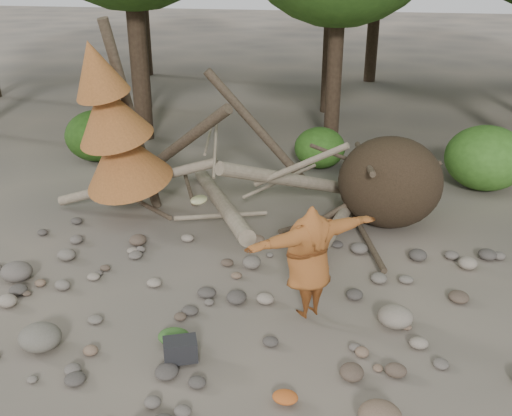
# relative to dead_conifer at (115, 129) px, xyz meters

# --- Properties ---
(ground) EXTENTS (120.00, 120.00, 0.00)m
(ground) POSITION_rel_dead_conifer_xyz_m (3.12, -3.37, -2.11)
(ground) COLOR #514C44
(ground) RESTS_ON ground
(deadfall_pile) EXTENTS (8.55, 5.24, 3.30)m
(deadfall_pile) POSITION_rel_dead_conifer_xyz_m (5.13, 0.87, -1.16)
(deadfall_pile) COLOR #332619
(deadfall_pile) RESTS_ON ground
(dead_conifer) EXTENTS (2.06, 2.16, 4.35)m
(dead_conifer) POSITION_rel_dead_conifer_xyz_m (0.00, 0.00, 0.00)
(dead_conifer) COLOR #4C3F30
(dead_conifer) RESTS_ON ground
(bush_left) EXTENTS (1.80, 1.80, 1.44)m
(bush_left) POSITION_rel_dead_conifer_xyz_m (-2.38, 3.83, -1.39)
(bush_left) COLOR #264F15
(bush_left) RESTS_ON ground
(bush_mid) EXTENTS (1.40, 1.40, 1.12)m
(bush_mid) POSITION_rel_dead_conifer_xyz_m (3.92, 4.43, -1.55)
(bush_mid) COLOR #32641C
(bush_mid) RESTS_ON ground
(bush_right) EXTENTS (2.00, 2.00, 1.60)m
(bush_right) POSITION_rel_dead_conifer_xyz_m (8.12, 3.63, -1.31)
(bush_right) COLOR #3E7624
(bush_right) RESTS_ON ground
(frisbee_thrower) EXTENTS (2.87, 1.98, 2.06)m
(frisbee_thrower) POSITION_rel_dead_conifer_xyz_m (4.40, -2.92, -1.08)
(frisbee_thrower) COLOR brown
(frisbee_thrower) RESTS_ON ground
(backpack) EXTENTS (0.56, 0.48, 0.32)m
(backpack) POSITION_rel_dead_conifer_xyz_m (2.76, -4.40, -1.95)
(backpack) COLOR black
(backpack) RESTS_ON ground
(cloth_green) EXTENTS (0.49, 0.41, 0.18)m
(cloth_green) POSITION_rel_dead_conifer_xyz_m (2.53, -4.02, -2.02)
(cloth_green) COLOR #325A24
(cloth_green) RESTS_ON ground
(cloth_orange) EXTENTS (0.34, 0.28, 0.12)m
(cloth_orange) POSITION_rel_dead_conifer_xyz_m (4.36, -4.94, -2.05)
(cloth_orange) COLOR #B1511E
(cloth_orange) RESTS_ON ground
(boulder_front_left) EXTENTS (0.64, 0.58, 0.39)m
(boulder_front_left) POSITION_rel_dead_conifer_xyz_m (0.60, -4.49, -1.92)
(boulder_front_left) COLOR #666155
(boulder_front_left) RESTS_ON ground
(boulder_front_right) EXTENTS (0.55, 0.49, 0.33)m
(boulder_front_right) POSITION_rel_dead_conifer_xyz_m (5.56, -5.10, -1.95)
(boulder_front_right) COLOR brown
(boulder_front_right) RESTS_ON ground
(boulder_mid_right) EXTENTS (0.56, 0.50, 0.34)m
(boulder_mid_right) POSITION_rel_dead_conifer_xyz_m (5.80, -2.88, -1.94)
(boulder_mid_right) COLOR gray
(boulder_mid_right) RESTS_ON ground
(boulder_mid_left) EXTENTS (0.57, 0.52, 0.34)m
(boulder_mid_left) POSITION_rel_dead_conifer_xyz_m (-0.87, -2.77, -1.94)
(boulder_mid_left) COLOR #5E574F
(boulder_mid_left) RESTS_ON ground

